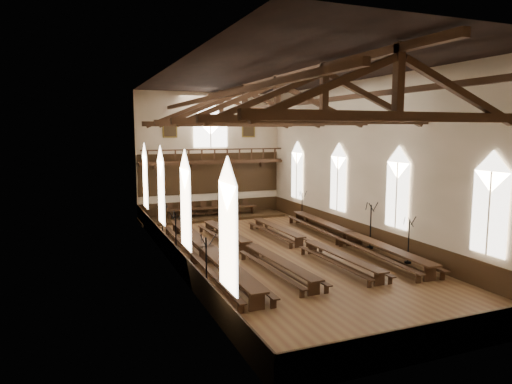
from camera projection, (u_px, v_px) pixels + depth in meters
ground at (276, 253)px, 26.02m from camera, size 26.00×26.00×0.00m
room_walls at (277, 139)px, 25.16m from camera, size 26.00×26.00×26.00m
wainscot_band at (276, 243)px, 25.94m from camera, size 12.00×26.00×1.20m
side_windows at (277, 188)px, 25.52m from camera, size 11.85×19.80×4.50m
end_window at (210, 127)px, 36.91m from camera, size 2.80×0.12×3.80m
minstrels_gallery at (212, 168)px, 37.13m from camera, size 11.80×1.24×3.70m
portraits at (210, 129)px, 36.92m from camera, size 7.75×0.09×1.45m
roof_trusses at (277, 107)px, 24.93m from camera, size 11.70×25.70×2.80m
refectory_row_a at (206, 251)px, 24.17m from camera, size 1.70×15.08×0.82m
refectory_row_b at (249, 247)px, 25.31m from camera, size 1.78×14.26×0.73m
refectory_row_c at (306, 242)px, 26.45m from camera, size 1.59×13.94×0.70m
refectory_row_d at (349, 235)px, 27.74m from camera, size 2.04×15.16×0.82m
dais at (212, 217)px, 36.33m from camera, size 11.40×3.02×0.20m
high_table at (212, 209)px, 36.24m from camera, size 7.31×1.24×0.68m
high_chairs at (209, 207)px, 36.90m from camera, size 6.84×0.54×1.11m
candelabrum_left_near at (207, 277)px, 19.21m from camera, size 0.74×0.81×2.65m
candelabrum_left_mid at (176, 244)px, 24.70m from camera, size 0.81×0.75×2.67m
candelabrum_left_far at (162, 231)px, 28.37m from camera, size 0.71×0.67×2.34m
candelabrum_right_near at (408, 249)px, 23.87m from camera, size 0.68×0.76×2.48m
candelabrum_right_mid at (370, 235)px, 26.88m from camera, size 0.76×0.85×2.77m
candelabrum_right_far at (302, 212)px, 34.80m from camera, size 0.73×0.68×2.40m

